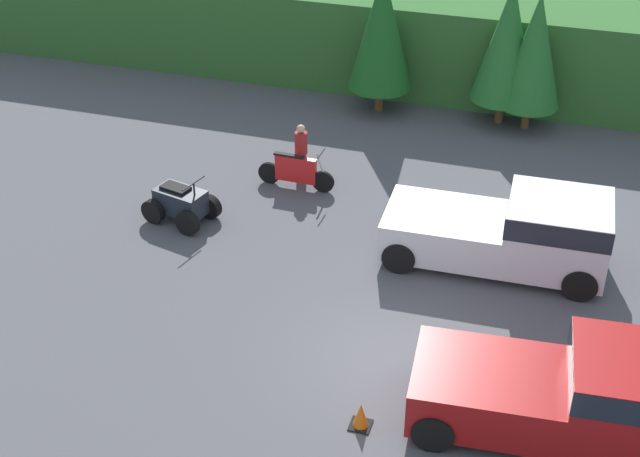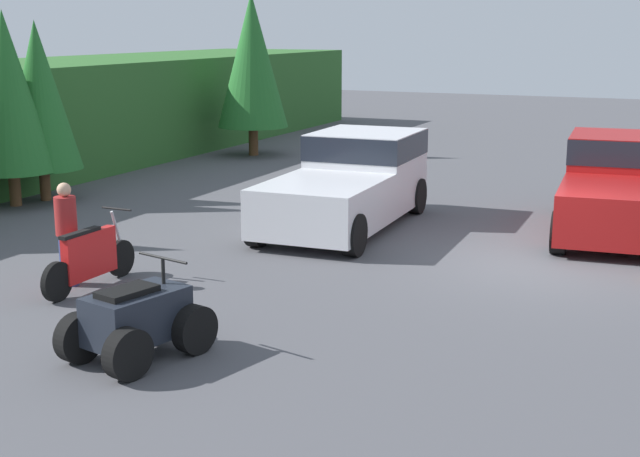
{
  "view_description": "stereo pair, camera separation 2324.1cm",
  "coord_description": "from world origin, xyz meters",
  "px_view_note": "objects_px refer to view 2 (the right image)",
  "views": [
    {
      "loc": [
        2.79,
        -14.22,
        12.3
      ],
      "look_at": [
        -2.66,
        3.09,
        0.95
      ],
      "focal_mm": 50.0,
      "sensor_mm": 36.0,
      "label": 1
    },
    {
      "loc": [
        -15.74,
        -2.75,
        4.22
      ],
      "look_at": [
        -2.66,
        3.09,
        0.95
      ],
      "focal_mm": 50.0,
      "sensor_mm": 36.0,
      "label": 2
    }
  ],
  "objects_px": {
    "pickup_truck_second": "(352,178)",
    "quad_atv": "(137,322)",
    "pickup_truck_red": "(619,182)",
    "rider_person": "(67,230)",
    "dirt_bike": "(90,259)"
  },
  "relations": [
    {
      "from": "dirt_bike",
      "to": "rider_person",
      "type": "bearing_deg",
      "value": 90.42
    },
    {
      "from": "quad_atv",
      "to": "dirt_bike",
      "type": "bearing_deg",
      "value": 61.56
    },
    {
      "from": "pickup_truck_second",
      "to": "quad_atv",
      "type": "xyz_separation_m",
      "value": [
        -8.58,
        -0.48,
        -0.52
      ]
    },
    {
      "from": "pickup_truck_red",
      "to": "quad_atv",
      "type": "bearing_deg",
      "value": 150.14
    },
    {
      "from": "dirt_bike",
      "to": "quad_atv",
      "type": "xyz_separation_m",
      "value": [
        -2.31,
        -2.57,
        -0.01
      ]
    },
    {
      "from": "pickup_truck_red",
      "to": "quad_atv",
      "type": "xyz_separation_m",
      "value": [
        -10.38,
        4.85,
        -0.52
      ]
    },
    {
      "from": "pickup_truck_second",
      "to": "rider_person",
      "type": "relative_size",
      "value": 3.1
    },
    {
      "from": "pickup_truck_red",
      "to": "pickup_truck_second",
      "type": "bearing_deg",
      "value": 103.84
    },
    {
      "from": "pickup_truck_second",
      "to": "quad_atv",
      "type": "height_order",
      "value": "pickup_truck_second"
    },
    {
      "from": "dirt_bike",
      "to": "rider_person",
      "type": "distance_m",
      "value": 0.63
    },
    {
      "from": "pickup_truck_second",
      "to": "dirt_bike",
      "type": "bearing_deg",
      "value": 159.7
    },
    {
      "from": "quad_atv",
      "to": "pickup_truck_red",
      "type": "bearing_deg",
      "value": -11.5
    },
    {
      "from": "pickup_truck_red",
      "to": "rider_person",
      "type": "distance_m",
      "value": 11.27
    },
    {
      "from": "pickup_truck_red",
      "to": "rider_person",
      "type": "height_order",
      "value": "pickup_truck_red"
    },
    {
      "from": "quad_atv",
      "to": "rider_person",
      "type": "xyz_separation_m",
      "value": [
        2.32,
        3.02,
        0.45
      ]
    }
  ]
}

